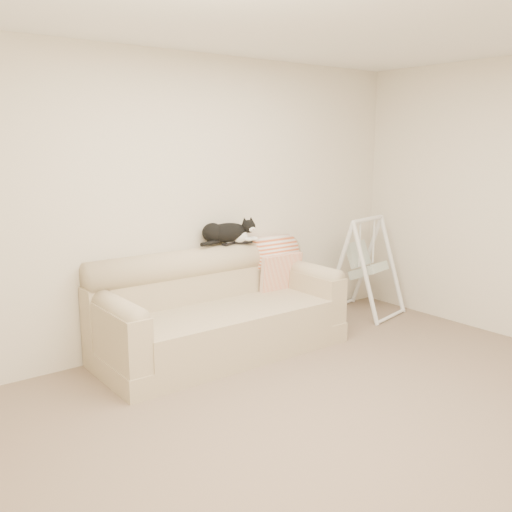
{
  "coord_description": "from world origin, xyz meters",
  "views": [
    {
      "loc": [
        -2.59,
        -2.44,
        1.83
      ],
      "look_at": [
        0.24,
        1.27,
        0.9
      ],
      "focal_mm": 40.0,
      "sensor_mm": 36.0,
      "label": 1
    }
  ],
  "objects_px": {
    "remote_a": "(230,243)",
    "tuxedo_cat": "(227,232)",
    "remote_b": "(243,242)",
    "baby_swing": "(365,266)",
    "sofa": "(217,313)"
  },
  "relations": [
    {
      "from": "remote_a",
      "to": "tuxedo_cat",
      "type": "relative_size",
      "value": 0.31
    },
    {
      "from": "remote_b",
      "to": "baby_swing",
      "type": "distance_m",
      "value": 1.53
    },
    {
      "from": "sofa",
      "to": "remote_b",
      "type": "relative_size",
      "value": 12.54
    },
    {
      "from": "sofa",
      "to": "tuxedo_cat",
      "type": "xyz_separation_m",
      "value": [
        0.29,
        0.25,
        0.66
      ]
    },
    {
      "from": "remote_a",
      "to": "sofa",
      "type": "bearing_deg",
      "value": -141.83
    },
    {
      "from": "remote_a",
      "to": "remote_b",
      "type": "height_order",
      "value": "remote_a"
    },
    {
      "from": "remote_a",
      "to": "tuxedo_cat",
      "type": "height_order",
      "value": "tuxedo_cat"
    },
    {
      "from": "sofa",
      "to": "remote_b",
      "type": "bearing_deg",
      "value": 25.71
    },
    {
      "from": "remote_a",
      "to": "baby_swing",
      "type": "bearing_deg",
      "value": -8.82
    },
    {
      "from": "tuxedo_cat",
      "to": "baby_swing",
      "type": "bearing_deg",
      "value": -9.09
    },
    {
      "from": "sofa",
      "to": "baby_swing",
      "type": "distance_m",
      "value": 1.92
    },
    {
      "from": "sofa",
      "to": "remote_a",
      "type": "height_order",
      "value": "remote_a"
    },
    {
      "from": "tuxedo_cat",
      "to": "baby_swing",
      "type": "height_order",
      "value": "tuxedo_cat"
    },
    {
      "from": "baby_swing",
      "to": "tuxedo_cat",
      "type": "bearing_deg",
      "value": 170.91
    },
    {
      "from": "tuxedo_cat",
      "to": "baby_swing",
      "type": "xyz_separation_m",
      "value": [
        1.62,
        -0.26,
        -0.48
      ]
    }
  ]
}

